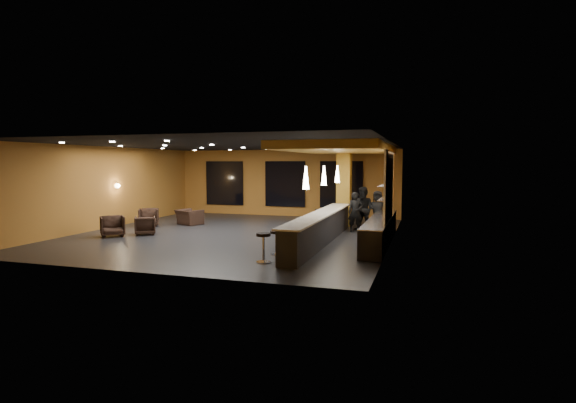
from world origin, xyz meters
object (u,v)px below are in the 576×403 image
(pendant_1, at_px, (324,176))
(armchair_d, at_px, (189,217))
(bar_counter, at_px, (320,229))
(bar_stool_4, at_px, (310,223))
(bar_stool_0, at_px, (263,244))
(armchair_a, at_px, (112,226))
(pendant_2, at_px, (337,174))
(armchair_c, at_px, (149,217))
(bar_stool_1, at_px, (276,240))
(staff_b, at_px, (364,209))
(armchair_b, at_px, (145,225))
(bar_stool_3, at_px, (296,229))
(bar_stool_6, at_px, (320,216))
(staff_a, at_px, (355,212))
(bar_stool_2, at_px, (286,233))
(staff_c, at_px, (377,211))
(bar_stool_5, at_px, (317,220))
(pendant_0, at_px, (306,178))
(column, at_px, (344,187))
(prep_counter, at_px, (380,231))

(pendant_1, height_order, armchair_d, pendant_1)
(bar_counter, bearing_deg, bar_stool_4, 119.73)
(bar_stool_0, bearing_deg, armchair_a, 160.06)
(bar_counter, height_order, pendant_2, pendant_2)
(armchair_c, bearing_deg, bar_stool_1, -61.29)
(pendant_1, distance_m, staff_b, 3.32)
(armchair_b, bearing_deg, bar_stool_3, 147.37)
(pendant_1, xyz_separation_m, bar_stool_6, (-0.79, 2.77, -1.81))
(staff_a, relative_size, armchair_b, 2.07)
(pendant_2, bearing_deg, armchair_d, -179.24)
(armchair_d, xyz_separation_m, bar_stool_2, (5.89, -4.06, 0.14))
(bar_stool_6, bearing_deg, staff_c, 2.94)
(staff_b, xyz_separation_m, bar_stool_3, (-1.94, -3.39, -0.44))
(pendant_1, height_order, bar_stool_4, pendant_1)
(bar_counter, distance_m, bar_stool_3, 0.88)
(armchair_c, bearing_deg, armchair_d, 1.77)
(staff_c, xyz_separation_m, bar_stool_5, (-2.27, -1.03, -0.34))
(bar_counter, xyz_separation_m, pendant_1, (0.00, 0.50, 1.85))
(pendant_0, bearing_deg, column, 90.00)
(staff_b, relative_size, bar_stool_3, 2.45)
(armchair_b, bearing_deg, staff_a, 168.41)
(pendant_1, relative_size, armchair_a, 0.81)
(staff_b, distance_m, armchair_c, 9.46)
(bar_stool_0, bearing_deg, prep_counter, 54.67)
(pendant_0, bearing_deg, bar_counter, 90.00)
(staff_c, bearing_deg, bar_counter, -111.00)
(bar_stool_4, relative_size, bar_stool_6, 0.97)
(armchair_c, height_order, bar_stool_0, bar_stool_0)
(armchair_b, height_order, bar_stool_2, bar_stool_2)
(staff_a, relative_size, bar_stool_4, 1.98)
(pendant_2, distance_m, bar_stool_3, 3.72)
(prep_counter, xyz_separation_m, column, (-2.00, 4.10, 1.32))
(bar_stool_2, distance_m, bar_stool_3, 1.06)
(bar_stool_6, bearing_deg, armchair_b, -151.14)
(pendant_0, xyz_separation_m, staff_c, (1.60, 5.39, -1.51))
(armchair_a, relative_size, bar_stool_6, 1.02)
(staff_a, bearing_deg, pendant_1, -126.16)
(staff_a, bearing_deg, staff_b, 32.41)
(armchair_d, bearing_deg, bar_stool_6, -153.12)
(pendant_1, height_order, armchair_a, pendant_1)
(staff_c, relative_size, bar_stool_5, 2.16)
(bar_stool_2, bearing_deg, prep_counter, 29.55)
(column, distance_m, armchair_a, 9.75)
(staff_b, bearing_deg, staff_c, 27.04)
(prep_counter, relative_size, pendant_2, 8.57)
(armchair_b, bearing_deg, bar_stool_2, 137.50)
(bar_stool_5, bearing_deg, bar_stool_6, 97.14)
(pendant_0, xyz_separation_m, armchair_c, (-8.28, 3.95, -1.96))
(staff_c, xyz_separation_m, bar_stool_6, (-2.39, -0.12, -0.29))
(bar_stool_6, bearing_deg, bar_stool_4, -87.08)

